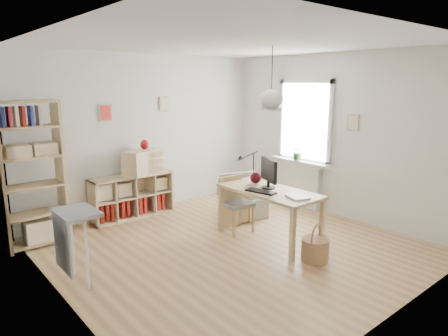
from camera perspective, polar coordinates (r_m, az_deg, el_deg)
ground at (r=5.63m, az=1.21°, el=-11.15°), size 4.50×4.50×0.00m
room_shell at (r=5.45m, az=6.78°, el=9.70°), size 4.50×4.50×4.50m
window_unit at (r=7.23m, az=11.53°, el=6.55°), size 0.07×1.16×1.46m
radiator at (r=7.40m, az=10.98°, el=-2.36°), size 0.10×0.80×0.80m
windowsill at (r=7.27m, az=10.87°, el=0.86°), size 0.22×1.20×0.06m
desk at (r=5.66m, az=6.44°, el=-4.01°), size 0.70×1.50×0.75m
cube_shelf at (r=6.92m, az=-13.26°, el=-4.35°), size 1.40×0.38×0.72m
tall_bookshelf at (r=5.96m, az=-25.89°, el=-0.09°), size 0.80×0.38×2.00m
side_table at (r=4.71m, az=-20.96°, el=-7.98°), size 0.40×0.55×0.85m
chair at (r=6.08m, az=1.60°, el=-4.65°), size 0.45×0.45×0.83m
wicker_basket at (r=5.30m, az=12.87°, el=-11.18°), size 0.35×0.35×0.48m
storage_chest at (r=6.79m, az=2.85°, el=-4.95°), size 0.87×0.92×0.70m
monitor at (r=5.67m, az=6.40°, el=-0.54°), size 0.24×0.46×0.42m
keyboard at (r=5.50m, az=5.30°, el=-3.35°), size 0.25×0.45×0.02m
task_lamp at (r=5.99m, az=3.25°, el=0.69°), size 0.40×0.15×0.42m
yarn_ball at (r=5.97m, az=4.54°, el=-1.40°), size 0.16×0.16×0.16m
paper_tray at (r=5.29m, az=10.46°, el=-4.10°), size 0.31×0.34×0.03m
drawer_chest at (r=6.84m, az=-11.63°, el=0.89°), size 0.77×0.58×0.40m
red_vase at (r=6.82m, az=-11.29°, el=3.30°), size 0.14×0.14×0.17m
potted_plant at (r=7.25m, az=10.50°, el=2.29°), size 0.27×0.24×0.30m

